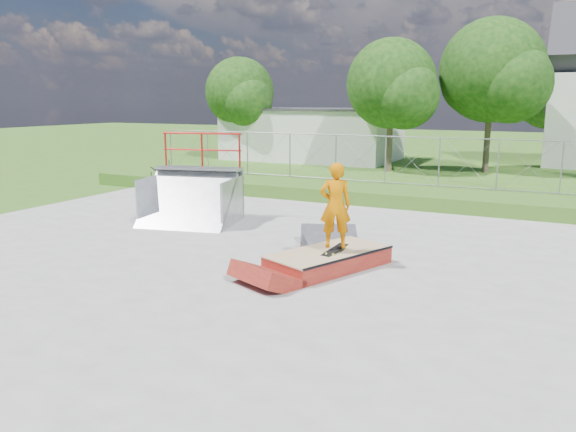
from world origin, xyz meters
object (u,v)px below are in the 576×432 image
object	(u,v)px
grind_box	(328,260)
flat_bank_ramp	(329,240)
skater	(335,209)
quarter_pipe	(189,180)

from	to	relation	value
grind_box	flat_bank_ramp	size ratio (longest dim) A/B	2.02
skater	flat_bank_ramp	bearing A→B (deg)	-89.86
quarter_pipe	flat_bank_ramp	world-z (taller)	quarter_pipe
grind_box	quarter_pipe	size ratio (longest dim) A/B	1.15
quarter_pipe	flat_bank_ramp	bearing A→B (deg)	-21.70
grind_box	skater	world-z (taller)	skater
grind_box	quarter_pipe	distance (m)	6.00
quarter_pipe	skater	xyz separation A→B (m)	(5.53, -2.45, 0.05)
flat_bank_ramp	grind_box	bearing A→B (deg)	-92.41
quarter_pipe	grind_box	bearing A→B (deg)	-36.40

